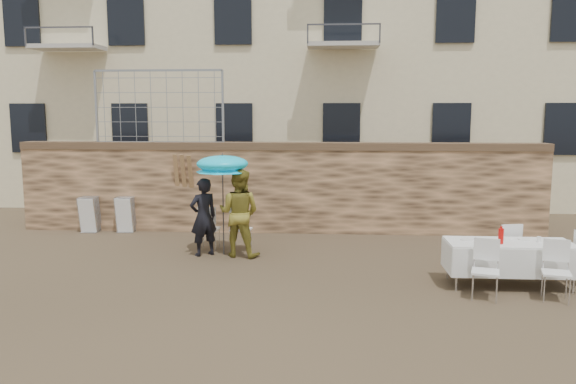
# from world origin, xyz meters

# --- Properties ---
(ground) EXTENTS (80.00, 80.00, 0.00)m
(ground) POSITION_xyz_m (0.00, 0.00, 0.00)
(ground) COLOR brown
(ground) RESTS_ON ground
(stone_wall) EXTENTS (13.00, 0.50, 2.20)m
(stone_wall) POSITION_xyz_m (0.00, 5.00, 1.10)
(stone_wall) COLOR #8C6746
(stone_wall) RESTS_ON ground
(chain_link_fence) EXTENTS (3.20, 0.06, 1.80)m
(chain_link_fence) POSITION_xyz_m (-3.00, 5.00, 3.10)
(chain_link_fence) COLOR gray
(chain_link_fence) RESTS_ON stone_wall
(man_suit) EXTENTS (0.71, 0.67, 1.63)m
(man_suit) POSITION_xyz_m (-1.39, 2.50, 0.82)
(man_suit) COLOR black
(man_suit) RESTS_ON ground
(woman_dress) EXTENTS (1.01, 0.87, 1.82)m
(woman_dress) POSITION_xyz_m (-0.64, 2.50, 0.91)
(woman_dress) COLOR gold
(woman_dress) RESTS_ON ground
(umbrella) EXTENTS (1.12, 1.12, 1.97)m
(umbrella) POSITION_xyz_m (-0.99, 2.60, 1.86)
(umbrella) COLOR #3F3F44
(umbrella) RESTS_ON ground
(couple_chair_left) EXTENTS (0.51, 0.51, 0.96)m
(couple_chair_left) POSITION_xyz_m (-1.39, 3.05, 0.48)
(couple_chair_left) COLOR white
(couple_chair_left) RESTS_ON ground
(couple_chair_right) EXTENTS (0.54, 0.54, 0.96)m
(couple_chair_right) POSITION_xyz_m (-0.69, 3.05, 0.48)
(couple_chair_right) COLOR white
(couple_chair_right) RESTS_ON ground
(banquet_table) EXTENTS (2.10, 0.85, 0.78)m
(banquet_table) POSITION_xyz_m (4.30, 0.77, 0.73)
(banquet_table) COLOR white
(banquet_table) RESTS_ON ground
(soda_bottle) EXTENTS (0.09, 0.09, 0.26)m
(soda_bottle) POSITION_xyz_m (4.10, 0.62, 0.91)
(soda_bottle) COLOR red
(soda_bottle) RESTS_ON banquet_table
(table_chair_front_left) EXTENTS (0.59, 0.59, 0.96)m
(table_chair_front_left) POSITION_xyz_m (3.70, 0.02, 0.48)
(table_chair_front_left) COLOR white
(table_chair_front_left) RESTS_ON ground
(table_chair_front_right) EXTENTS (0.59, 0.59, 0.96)m
(table_chair_front_right) POSITION_xyz_m (4.80, 0.02, 0.48)
(table_chair_front_right) COLOR white
(table_chair_front_right) RESTS_ON ground
(table_chair_back) EXTENTS (0.56, 0.56, 0.96)m
(table_chair_back) POSITION_xyz_m (4.50, 1.57, 0.48)
(table_chair_back) COLOR white
(table_chair_back) RESTS_ON ground
(chair_stack_left) EXTENTS (0.46, 0.47, 0.92)m
(chair_stack_left) POSITION_xyz_m (-4.72, 4.73, 0.46)
(chair_stack_left) COLOR white
(chair_stack_left) RESTS_ON ground
(chair_stack_right) EXTENTS (0.46, 0.40, 0.92)m
(chair_stack_right) POSITION_xyz_m (-3.82, 4.73, 0.46)
(chair_stack_right) COLOR white
(chair_stack_right) RESTS_ON ground
(wood_planks) EXTENTS (0.70, 0.20, 2.00)m
(wood_planks) POSITION_xyz_m (-2.22, 4.80, 1.00)
(wood_planks) COLOR #A37749
(wood_planks) RESTS_ON ground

